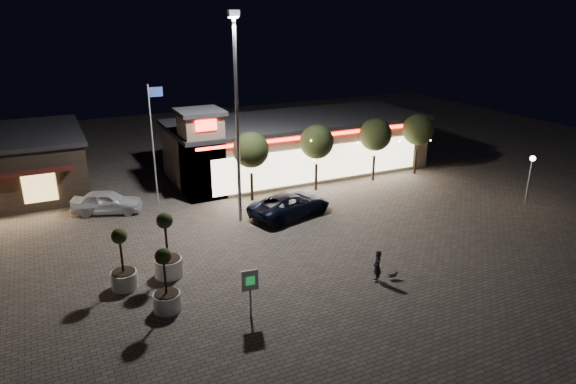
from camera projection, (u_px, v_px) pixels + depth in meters
name	position (u px, v px, depth m)	size (l,w,h in m)	color
ground	(261.00, 286.00, 24.36)	(90.00, 90.00, 0.00)	#61594F
retail_building	(293.00, 145.00, 40.92)	(20.40, 8.40, 6.10)	gray
floodlight_pole	(237.00, 108.00, 29.60)	(0.60, 0.40, 12.38)	gray
flagpole	(154.00, 135.00, 33.00)	(0.95, 0.10, 8.00)	white
lamp_post_east	(531.00, 171.00, 33.44)	(0.36, 0.36, 3.48)	gray
string_tree_a	(251.00, 150.00, 34.13)	(2.42, 2.42, 4.79)	#332319
string_tree_b	(317.00, 142.00, 36.18)	(2.42, 2.42, 4.79)	#332319
string_tree_c	(375.00, 135.00, 38.23)	(2.42, 2.42, 4.79)	#332319
string_tree_d	(418.00, 130.00, 39.88)	(2.42, 2.42, 4.79)	#332319
pickup_truck	(290.00, 204.00, 32.41)	(2.53, 5.49, 1.53)	black
white_sedan	(107.00, 202.00, 32.90)	(1.76, 4.38, 1.49)	white
pedestrian	(377.00, 266.00, 24.53)	(0.58, 0.38, 1.60)	black
dog	(394.00, 274.00, 24.89)	(0.51, 0.22, 0.27)	#59514C
planter_left	(123.00, 270.00, 23.91)	(1.23, 1.23, 3.03)	silver
planter_mid	(166.00, 291.00, 22.12)	(1.21, 1.21, 2.97)	silver
planter_right	(168.00, 257.00, 24.98)	(1.36, 1.36, 3.35)	silver
valet_sign	(250.00, 284.00, 21.48)	(0.72, 0.14, 2.19)	gray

